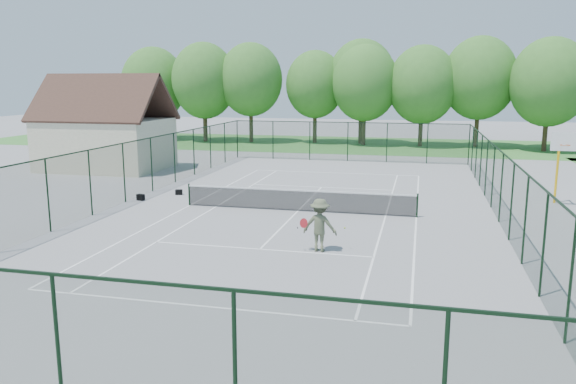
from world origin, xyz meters
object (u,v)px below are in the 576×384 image
sports_bag_a (141,197)px  tennis_player (320,225)px  basketball_goal (561,154)px  tennis_net (298,199)px

sports_bag_a → tennis_player: size_ratio=0.21×
basketball_goal → sports_bag_a: bearing=-169.7°
tennis_net → sports_bag_a: size_ratio=27.92×
sports_bag_a → tennis_player: (10.60, -6.67, 0.80)m
tennis_player → sports_bag_a: bearing=147.8°
tennis_net → sports_bag_a: 8.49m
tennis_net → sports_bag_a: (-8.46, 0.57, -0.42)m
sports_bag_a → tennis_player: tennis_player is taller
basketball_goal → sports_bag_a: size_ratio=9.20×
basketball_goal → tennis_player: basketball_goal is taller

